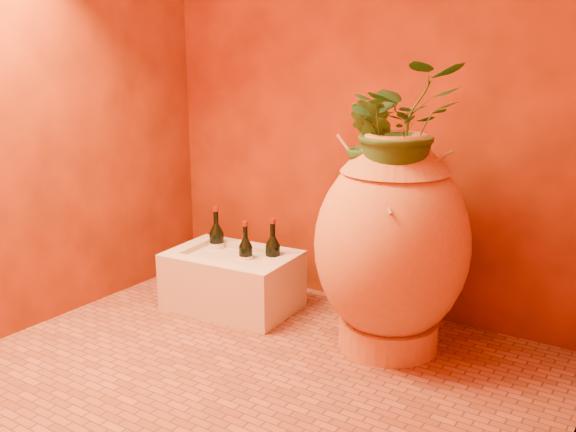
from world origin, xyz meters
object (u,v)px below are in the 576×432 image
Objects in this scene: wine_bottle_b at (246,258)px; wine_bottle_c at (273,258)px; amphora at (392,244)px; wall_tap at (422,159)px; wine_bottle_a at (217,245)px; stone_basin at (233,281)px.

wine_bottle_c is at bearing 24.11° from wine_bottle_b.
amphora is 0.49m from wall_tap.
wine_bottle_c is at bearing -0.48° from wine_bottle_a.
wine_bottle_a is (-0.19, 0.10, 0.15)m from stone_basin.
amphora reaches higher than stone_basin.
wall_tap is (0.70, 0.28, 0.56)m from wine_bottle_c.
wine_bottle_a is 1.26m from wall_tap.
wine_bottle_b is (0.07, 0.03, 0.14)m from stone_basin.
wine_bottle_b is 1.79× the size of wall_tap.
wine_bottle_c is (0.39, -0.00, -0.00)m from wine_bottle_a.
wine_bottle_c is (-0.71, 0.06, -0.21)m from amphora.
wine_bottle_c is 0.94m from wall_tap.
wall_tap is at bearing 14.42° from wine_bottle_a.
wine_bottle_c is at bearing 24.63° from stone_basin.
stone_basin is 1.21m from wall_tap.
wine_bottle_a reaches higher than wine_bottle_b.
stone_basin is 2.10× the size of wine_bottle_c.
wall_tap reaches higher than wine_bottle_c.
stone_basin is 2.24× the size of wine_bottle_b.
stone_basin is 0.26m from wine_bottle_a.
stone_basin is at bearing -155.37° from wine_bottle_c.
wine_bottle_a reaches higher than stone_basin.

